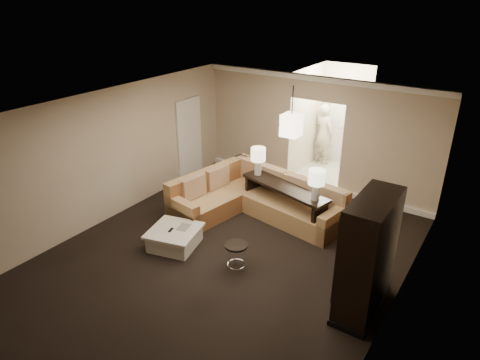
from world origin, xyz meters
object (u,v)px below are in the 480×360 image
Objects in this scene: console_table at (284,200)px; drink_table at (236,251)px; person at (323,131)px; sectional_sofa at (254,199)px; coffee_table at (175,237)px; armoire at (367,258)px.

console_table is 2.03m from drink_table.
sectional_sofa is at bearing 106.41° from person.
console_table is 3.65m from person.
sectional_sofa is 3.71m from person.
coffee_table is 3.72m from armoire.
person reaches higher than sectional_sofa.
console_table is 1.12× the size of armoire.
console_table reaches higher than drink_table.
armoire reaches higher than coffee_table.
person is (0.59, 5.62, 0.77)m from coffee_table.
sectional_sofa reaches higher than drink_table.
coffee_table is at bearing -106.75° from console_table.
sectional_sofa is 1.80× the size of person.
sectional_sofa is at bearing -155.18° from console_table.
armoire is at bearing 6.63° from drink_table.
coffee_table is at bearing -177.85° from drink_table.
coffee_table is 0.58× the size of person.
sectional_sofa is 2.07m from drink_table.
console_table is 1.14× the size of person.
sectional_sofa is 2.06m from coffee_table.
console_table is at bearing 19.52° from sectional_sofa.
person reaches higher than coffee_table.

